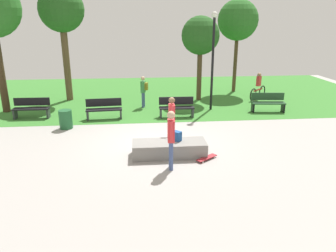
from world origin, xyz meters
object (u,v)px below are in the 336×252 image
Objects in this scene: backpack_on_ledge at (177,136)px; pedestrian_with_backpack at (144,89)px; skater_performing_trick at (171,135)px; cyclist_on_bicycle at (258,88)px; skateboard_by_ledge at (207,158)px; park_bench_near_path at (176,107)px; skater_watching at (172,117)px; concrete_ledge at (169,149)px; park_bench_center_lawn at (104,108)px; park_bench_far_right at (32,108)px; tree_leaning_ash at (238,21)px; trash_bin at (66,119)px; lamp_post at (213,53)px; tree_broad_elm at (200,36)px; tree_young_birch at (62,11)px; park_bench_far_left at (268,102)px.

backpack_on_ledge is 0.20× the size of pedestrian_with_backpack.
cyclist_on_bicycle is at bearing 55.81° from skater_performing_trick.
park_bench_near_path reaches higher than skateboard_by_ledge.
skater_performing_trick reaches higher than skater_watching.
pedestrian_with_backpack is at bearing 127.74° from park_bench_near_path.
concrete_ledge is 7.56× the size of backpack_on_ledge.
pedestrian_with_backpack reaches higher than park_bench_center_lawn.
pedestrian_with_backpack is (-1.46, 1.89, 0.47)m from park_bench_near_path.
park_bench_far_right is 0.29× the size of tree_leaning_ash.
skateboard_by_ledge is (0.98, -1.52, -0.95)m from skater_watching.
skater_watching reaches higher than park_bench_center_lawn.
skater_watching is 7.18m from park_bench_far_right.
concrete_ledge is 1.29m from skater_performing_trick.
trash_bin is at bearing 9.47° from backpack_on_ledge.
skateboard_by_ledge is 9.29m from cyclist_on_bicycle.
lamp_post reaches higher than skater_watching.
park_bench_far_right is at bearing -161.00° from tree_broad_elm.
lamp_post reaches higher than tree_broad_elm.
park_bench_near_path is 8.02m from tree_young_birch.
skater_performing_trick is at bearing -105.72° from tree_broad_elm.
skater_watching is at bearing -118.32° from lamp_post.
pedestrian_with_backpack is at bearing 167.14° from lamp_post.
skateboard_by_ledge is 6.17m from park_bench_center_lawn.
tree_leaning_ash is 11.77m from trash_bin.
tree_broad_elm is 5.84× the size of trash_bin.
park_bench_center_lawn is 1.02× the size of park_bench_near_path.
lamp_post is 3.07× the size of cyclist_on_bicycle.
concrete_ledge is 3.18× the size of skateboard_by_ledge.
park_bench_center_lawn is 2.11× the size of trash_bin.
park_bench_far_left is at bearing -18.68° from tree_young_birch.
park_bench_far_left is at bearing -99.98° from cyclist_on_bicycle.
skateboard_by_ledge is at bearing -21.08° from concrete_ledge.
park_bench_far_right is at bearing 176.21° from park_bench_near_path.
tree_broad_elm reaches higher than park_bench_near_path.
trash_bin is (-3.94, 4.22, -0.68)m from skater_performing_trick.
park_bench_far_left is 0.27× the size of tree_young_birch.
pedestrian_with_backpack is at bearing 99.45° from skater_watching.
tree_broad_elm reaches higher than park_bench_far_left.
skateboard_by_ledge is 0.17× the size of tree_broad_elm.
cyclist_on_bicycle is at bearing -4.25° from tree_young_birch.
tree_leaning_ash is at bearing 69.34° from skateboard_by_ledge.
park_bench_near_path is 4.73m from tree_broad_elm.
backpack_on_ledge is at bearing -81.32° from pedestrian_with_backpack.
skater_performing_trick is 1.11× the size of park_bench_center_lawn.
trash_bin is at bearing -155.97° from cyclist_on_bicycle.
skateboard_by_ledge is at bearing -127.49° from park_bench_far_left.
tree_young_birch is at bearing -12.61° from backpack_on_ledge.
pedestrian_with_backpack is at bearing 166.70° from park_bench_far_left.
tree_broad_elm reaches higher than park_bench_far_right.
skater_watching is 5.46m from lamp_post.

